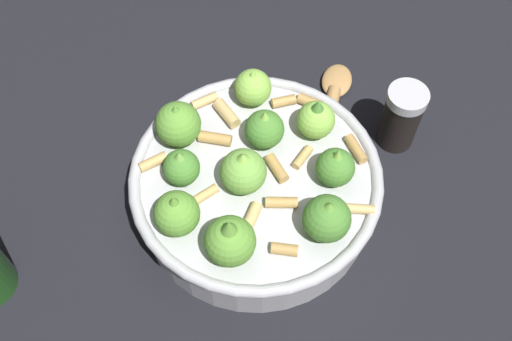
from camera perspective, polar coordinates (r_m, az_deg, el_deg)
ground_plane at (r=0.65m, az=-0.00°, el=-3.17°), size 2.40×2.40×0.00m
cooking_pan at (r=0.61m, az=-0.12°, el=-1.30°), size 0.25×0.25×0.12m
pepper_shaker at (r=0.68m, az=13.58°, el=4.95°), size 0.04×0.04×0.08m
wooden_spoon at (r=0.70m, az=6.78°, el=4.78°), size 0.17×0.15×0.02m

